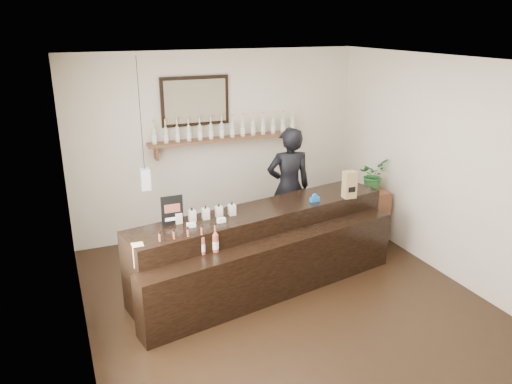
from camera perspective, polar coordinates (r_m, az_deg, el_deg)
The scene contains 10 objects.
ground at distance 6.08m, azimuth 3.71°, elevation -12.70°, with size 5.00×5.00×0.00m, color black.
room_shell at distance 5.39m, azimuth 4.09°, elevation 2.90°, with size 5.00×5.00×5.00m.
back_wall_decor at distance 7.47m, azimuth -5.10°, elevation 7.81°, with size 2.66×0.96×1.69m.
counter at distance 6.30m, azimuth 1.13°, elevation -6.72°, with size 3.55×1.58×1.14m.
promo_sign at distance 5.75m, azimuth -9.56°, elevation -2.09°, with size 0.25×0.02×0.35m.
paper_bag at distance 6.65m, azimuth 10.64°, elevation 0.84°, with size 0.17×0.13×0.36m.
tape_dispenser at distance 6.48m, azimuth 6.73°, elevation -0.75°, with size 0.13×0.06×0.11m.
side_cabinet at distance 7.84m, azimuth 12.83°, elevation -2.42°, with size 0.42×0.56×0.79m.
potted_plant at distance 7.63m, azimuth 13.17°, elevation 1.94°, with size 0.41×0.36×0.46m, color #27622B.
shopkeeper at distance 7.23m, azimuth 3.77°, elevation 1.39°, with size 0.73×0.48×2.02m, color black.
Camera 1 is at (-2.34, -4.61, 3.20)m, focal length 35.00 mm.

